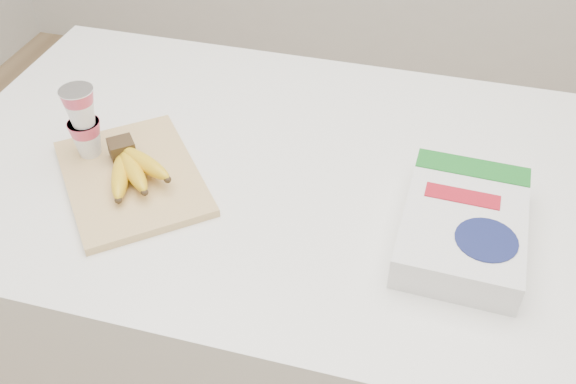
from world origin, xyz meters
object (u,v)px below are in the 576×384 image
(cereal_box, at_px, (463,225))
(cutting_board, at_px, (132,177))
(bananas, at_px, (131,167))
(yogurt_stack, at_px, (83,120))
(table, at_px, (265,315))

(cereal_box, bearing_deg, cutting_board, -177.12)
(cutting_board, distance_m, bananas, 0.03)
(cutting_board, bearing_deg, bananas, -74.54)
(yogurt_stack, bearing_deg, cutting_board, -19.93)
(bananas, bearing_deg, table, 29.20)
(table, relative_size, bananas, 7.41)
(cutting_board, xyz_separation_m, bananas, (0.01, -0.00, 0.03))
(table, relative_size, cutting_board, 3.96)
(yogurt_stack, bearing_deg, cereal_box, -2.36)
(bananas, xyz_separation_m, yogurt_stack, (-0.11, 0.04, 0.06))
(yogurt_stack, height_order, cereal_box, yogurt_stack)
(cutting_board, xyz_separation_m, cereal_box, (0.63, 0.01, 0.02))
(table, distance_m, bananas, 0.59)
(table, bearing_deg, yogurt_stack, -166.64)
(table, xyz_separation_m, yogurt_stack, (-0.33, -0.08, 0.59))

